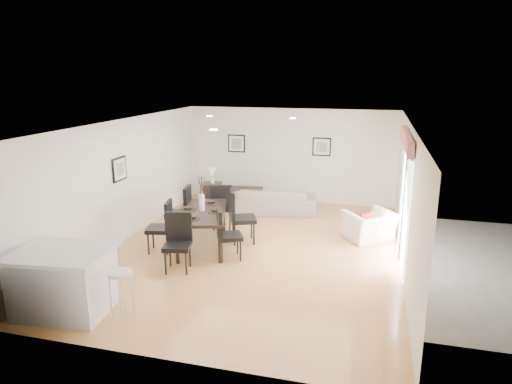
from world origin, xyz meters
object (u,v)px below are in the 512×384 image
(sofa, at_px, (273,200))
(dining_table, at_px, (202,214))
(armchair, at_px, (369,226))
(dining_chair_enear, at_px, (225,231))
(dining_chair_wfar, at_px, (182,209))
(dining_chair_efar, at_px, (239,213))
(side_table, at_px, (213,195))
(bar_stool, at_px, (121,279))
(dining_chair_wnear, at_px, (163,224))
(dining_chair_foot, at_px, (222,204))
(dining_chair_head, at_px, (178,238))
(coffee_table, at_px, (243,196))
(kitchen_island, at_px, (64,281))

(sofa, bearing_deg, dining_table, 62.40)
(armchair, relative_size, dining_table, 0.47)
(sofa, bearing_deg, dining_chair_enear, 76.61)
(dining_chair_wfar, distance_m, dining_chair_efar, 1.36)
(side_table, xyz_separation_m, bar_stool, (0.76, -6.12, 0.34))
(dining_chair_wnear, bearing_deg, dining_table, 111.68)
(dining_table, bearing_deg, dining_chair_foot, 72.26)
(dining_chair_wfar, xyz_separation_m, dining_chair_head, (0.66, -1.70, -0.04))
(sofa, xyz_separation_m, coffee_table, (-1.01, 0.59, -0.11))
(dining_chair_wnear, xyz_separation_m, side_table, (-0.15, 3.43, -0.28))
(armchair, distance_m, kitchen_island, 6.42)
(dining_chair_efar, height_order, bar_stool, dining_chair_efar)
(dining_chair_head, xyz_separation_m, side_table, (-0.82, 4.16, -0.28))
(dining_table, xyz_separation_m, dining_chair_foot, (0.03, 1.20, -0.10))
(armchair, relative_size, side_table, 1.49)
(dining_chair_wnear, bearing_deg, dining_chair_head, 29.50)
(dining_chair_head, bearing_deg, side_table, 89.05)
(coffee_table, height_order, kitchen_island, kitchen_island)
(sofa, height_order, dining_table, dining_table)
(sofa, relative_size, bar_stool, 2.89)
(sofa, xyz_separation_m, armchair, (2.56, -1.48, -0.01))
(dining_chair_enear, relative_size, kitchen_island, 0.68)
(dining_chair_wnear, relative_size, dining_chair_efar, 0.92)
(dining_chair_wnear, height_order, dining_chair_foot, dining_chair_foot)
(kitchen_island, height_order, bar_stool, kitchen_island)
(dining_chair_efar, height_order, dining_chair_head, dining_chair_efar)
(dining_chair_wfar, bearing_deg, dining_chair_foot, 125.15)
(dining_chair_wfar, bearing_deg, dining_chair_wnear, -10.11)
(dining_table, relative_size, dining_chair_foot, 1.91)
(dining_table, relative_size, bar_stool, 2.69)
(coffee_table, bearing_deg, dining_chair_efar, -83.52)
(side_table, bearing_deg, dining_chair_wfar, -86.25)
(coffee_table, bearing_deg, dining_table, -96.60)
(coffee_table, xyz_separation_m, kitchen_island, (-1.00, -6.57, 0.29))
(dining_chair_foot, xyz_separation_m, kitchen_island, (-1.11, -4.36, -0.11))
(dining_chair_head, bearing_deg, dining_chair_wnear, 119.97)
(dining_chair_wfar, relative_size, bar_stool, 1.49)
(sofa, height_order, kitchen_island, kitchen_island)
(bar_stool, bearing_deg, armchair, 51.62)
(dining_chair_head, relative_size, dining_chair_foot, 0.99)
(sofa, distance_m, dining_table, 2.99)
(dining_table, bearing_deg, coffee_table, 75.03)
(armchair, height_order, dining_chair_head, dining_chair_head)
(dining_chair_wfar, xyz_separation_m, side_table, (-0.16, 2.46, -0.32))
(armchair, bearing_deg, dining_chair_wnear, -13.43)
(dining_chair_head, xyz_separation_m, dining_chair_foot, (0.05, 2.40, 0.01))
(sofa, height_order, dining_chair_foot, dining_chair_foot)
(dining_chair_wfar, bearing_deg, dining_chair_enear, 43.45)
(bar_stool, bearing_deg, coffee_table, 90.09)
(armchair, distance_m, dining_chair_efar, 2.96)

